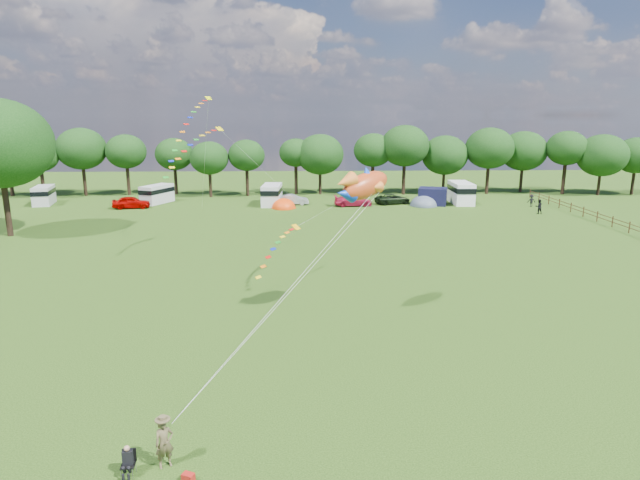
{
  "coord_description": "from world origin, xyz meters",
  "views": [
    {
      "loc": [
        -1.16,
        -24.69,
        11.66
      ],
      "look_at": [
        0.0,
        8.0,
        4.0
      ],
      "focal_mm": 30.0,
      "sensor_mm": 36.0,
      "label": 1
    }
  ],
  "objects_px": {
    "car_b": "(293,200)",
    "campervan_c": "(272,194)",
    "campervan_d": "(461,192)",
    "campervan_b": "(157,193)",
    "car_c": "(353,201)",
    "tent_orange": "(284,208)",
    "walker_a": "(539,207)",
    "car_d": "(393,199)",
    "fish_kite": "(362,186)",
    "tent_greyblue": "(424,206)",
    "campervan_a": "(44,195)",
    "car_a": "(131,202)",
    "camp_chair": "(128,457)",
    "walker_b": "(531,201)",
    "kite_flyer": "(164,443)"
  },
  "relations": [
    {
      "from": "car_b",
      "to": "car_d",
      "type": "distance_m",
      "value": 13.43
    },
    {
      "from": "car_b",
      "to": "fish_kite",
      "type": "distance_m",
      "value": 42.15
    },
    {
      "from": "campervan_d",
      "to": "tent_orange",
      "type": "height_order",
      "value": "campervan_d"
    },
    {
      "from": "campervan_b",
      "to": "kite_flyer",
      "type": "xyz_separation_m",
      "value": [
        14.85,
        -56.4,
        -0.45
      ]
    },
    {
      "from": "car_d",
      "to": "fish_kite",
      "type": "bearing_deg",
      "value": 149.53
    },
    {
      "from": "camp_chair",
      "to": "walker_b",
      "type": "xyz_separation_m",
      "value": [
        35.84,
        52.27,
        0.12
      ]
    },
    {
      "from": "campervan_b",
      "to": "walker_b",
      "type": "height_order",
      "value": "campervan_b"
    },
    {
      "from": "walker_a",
      "to": "fish_kite",
      "type": "bearing_deg",
      "value": 47.42
    },
    {
      "from": "tent_greyblue",
      "to": "walker_a",
      "type": "height_order",
      "value": "walker_a"
    },
    {
      "from": "car_d",
      "to": "car_b",
      "type": "bearing_deg",
      "value": 72.83
    },
    {
      "from": "fish_kite",
      "to": "car_c",
      "type": "bearing_deg",
      "value": 46.55
    },
    {
      "from": "car_b",
      "to": "tent_greyblue",
      "type": "relative_size",
      "value": 0.98
    },
    {
      "from": "car_a",
      "to": "walker_b",
      "type": "xyz_separation_m",
      "value": [
        51.8,
        -0.42,
        -0.0
      ]
    },
    {
      "from": "car_a",
      "to": "fish_kite",
      "type": "bearing_deg",
      "value": -155.4
    },
    {
      "from": "car_a",
      "to": "tent_greyblue",
      "type": "relative_size",
      "value": 1.18
    },
    {
      "from": "campervan_a",
      "to": "car_a",
      "type": "bearing_deg",
      "value": -119.25
    },
    {
      "from": "tent_greyblue",
      "to": "kite_flyer",
      "type": "xyz_separation_m",
      "value": [
        -20.83,
        -53.0,
        0.85
      ]
    },
    {
      "from": "car_b",
      "to": "campervan_c",
      "type": "bearing_deg",
      "value": 85.93
    },
    {
      "from": "campervan_b",
      "to": "tent_greyblue",
      "type": "bearing_deg",
      "value": -72.61
    },
    {
      "from": "car_a",
      "to": "walker_a",
      "type": "relative_size",
      "value": 2.67
    },
    {
      "from": "campervan_d",
      "to": "campervan_b",
      "type": "bearing_deg",
      "value": 89.97
    },
    {
      "from": "campervan_b",
      "to": "campervan_d",
      "type": "xyz_separation_m",
      "value": [
        41.11,
        -1.61,
        0.21
      ]
    },
    {
      "from": "kite_flyer",
      "to": "tent_greyblue",
      "type": "bearing_deg",
      "value": 38.43
    },
    {
      "from": "car_a",
      "to": "walker_b",
      "type": "distance_m",
      "value": 51.81
    },
    {
      "from": "car_c",
      "to": "campervan_b",
      "type": "xyz_separation_m",
      "value": [
        -26.33,
        3.32,
        0.6
      ]
    },
    {
      "from": "campervan_a",
      "to": "car_b",
      "type": "bearing_deg",
      "value": -105.84
    },
    {
      "from": "camp_chair",
      "to": "campervan_a",
      "type": "bearing_deg",
      "value": 111.08
    },
    {
      "from": "car_b",
      "to": "fish_kite",
      "type": "bearing_deg",
      "value": -176.58
    },
    {
      "from": "walker_b",
      "to": "tent_orange",
      "type": "bearing_deg",
      "value": 5.28
    },
    {
      "from": "car_b",
      "to": "walker_a",
      "type": "xyz_separation_m",
      "value": [
        29.83,
        -7.8,
        0.2
      ]
    },
    {
      "from": "campervan_c",
      "to": "walker_b",
      "type": "distance_m",
      "value": 34.06
    },
    {
      "from": "car_a",
      "to": "camp_chair",
      "type": "relative_size",
      "value": 4.24
    },
    {
      "from": "tent_orange",
      "to": "campervan_c",
      "type": "bearing_deg",
      "value": 121.48
    },
    {
      "from": "campervan_a",
      "to": "walker_b",
      "type": "xyz_separation_m",
      "value": [
        64.43,
        -4.05,
        -0.53
      ]
    },
    {
      "from": "tent_greyblue",
      "to": "camp_chair",
      "type": "xyz_separation_m",
      "value": [
        -21.93,
        -53.42,
        0.64
      ]
    },
    {
      "from": "car_d",
      "to": "campervan_c",
      "type": "relative_size",
      "value": 0.87
    },
    {
      "from": "campervan_d",
      "to": "walker_a",
      "type": "relative_size",
      "value": 3.34
    },
    {
      "from": "campervan_a",
      "to": "walker_b",
      "type": "bearing_deg",
      "value": -106.85
    },
    {
      "from": "car_a",
      "to": "walker_b",
      "type": "height_order",
      "value": "car_a"
    },
    {
      "from": "tent_orange",
      "to": "walker_b",
      "type": "relative_size",
      "value": 2.22
    },
    {
      "from": "car_b",
      "to": "car_d",
      "type": "bearing_deg",
      "value": -91.62
    },
    {
      "from": "fish_kite",
      "to": "campervan_a",
      "type": "bearing_deg",
      "value": 92.89
    },
    {
      "from": "car_c",
      "to": "campervan_a",
      "type": "height_order",
      "value": "campervan_a"
    },
    {
      "from": "car_c",
      "to": "car_d",
      "type": "xyz_separation_m",
      "value": [
        5.5,
        1.59,
        -0.05
      ]
    },
    {
      "from": "walker_a",
      "to": "campervan_b",
      "type": "bearing_deg",
      "value": -16.93
    },
    {
      "from": "car_c",
      "to": "tent_orange",
      "type": "height_order",
      "value": "car_c"
    },
    {
      "from": "campervan_c",
      "to": "tent_orange",
      "type": "height_order",
      "value": "campervan_c"
    },
    {
      "from": "car_c",
      "to": "kite_flyer",
      "type": "bearing_deg",
      "value": 165.74
    },
    {
      "from": "car_d",
      "to": "camp_chair",
      "type": "height_order",
      "value": "car_d"
    },
    {
      "from": "car_c",
      "to": "tent_orange",
      "type": "distance_m",
      "value": 9.18
    }
  ]
}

